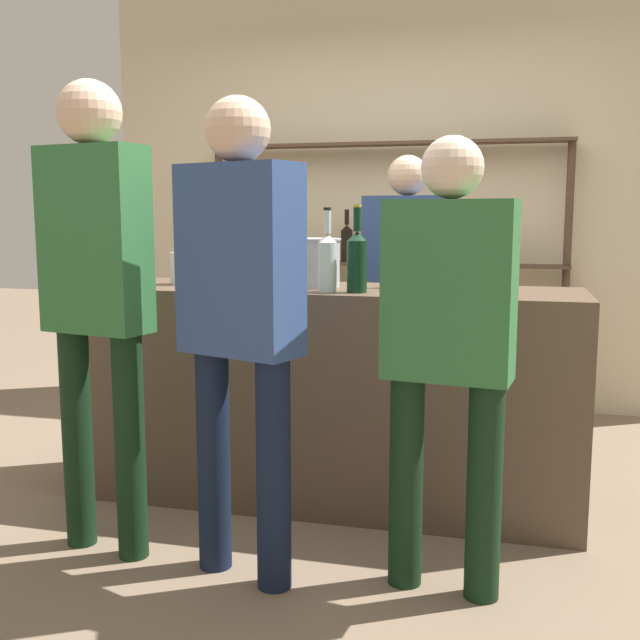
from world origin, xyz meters
name	(u,v)px	position (x,y,z in m)	size (l,w,h in m)	color
ground_plane	(320,496)	(0.00, 0.00, 0.00)	(16.00, 16.00, 0.00)	#7A6651
bar_counter	(320,394)	(0.00, 0.00, 0.49)	(2.28, 0.59, 0.97)	brown
back_wall	(389,198)	(0.00, 1.90, 1.40)	(3.88, 0.12, 2.80)	beige
back_shelf	(384,232)	(0.00, 1.72, 1.18)	(2.37, 0.18, 1.75)	#4C3828
counter_bottle_0	(415,256)	(0.41, 0.12, 1.11)	(0.07, 0.07, 0.35)	#0F1956
counter_bottle_1	(435,258)	(0.50, 0.07, 1.11)	(0.08, 0.08, 0.34)	#0F1956
counter_bottle_2	(327,260)	(0.07, -0.16, 1.10)	(0.08, 0.08, 0.35)	silver
counter_bottle_3	(465,259)	(0.63, 0.08, 1.10)	(0.08, 0.08, 0.34)	black
counter_bottle_4	(357,259)	(0.20, -0.16, 1.11)	(0.08, 0.08, 0.36)	black
counter_bottle_5	(482,262)	(0.70, -0.13, 1.10)	(0.08, 0.08, 0.35)	black
wine_glass	(242,258)	(-0.37, 0.01, 1.10)	(0.08, 0.08, 0.17)	silver
ice_bucket	(315,263)	(-0.03, 0.03, 1.08)	(0.23, 0.23, 0.22)	#B2B2B7
cork_jar	(185,268)	(-0.65, 0.00, 1.05)	(0.14, 0.14, 0.15)	silver
customer_left	(96,276)	(-0.67, -0.73, 1.07)	(0.43, 0.26, 1.77)	black
customer_center	(240,302)	(-0.08, -0.81, 1.00)	(0.47, 0.32, 1.69)	#121C33
customer_right	(448,333)	(0.62, -0.73, 0.91)	(0.44, 0.24, 1.55)	black
server_behind_counter	(406,282)	(0.28, 0.76, 0.93)	(0.47, 0.28, 1.60)	#121C33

